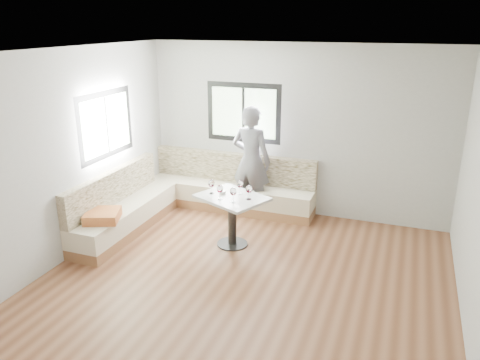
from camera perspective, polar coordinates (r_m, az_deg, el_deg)
name	(u,v)px	position (r m, az deg, el deg)	size (l,w,h in m)	color
room	(239,174)	(5.47, -0.07, 0.77)	(5.01, 5.01, 2.81)	brown
banquette	(186,199)	(7.74, -6.64, -2.29)	(2.90, 2.80, 0.95)	brown
table	(232,209)	(6.69, -0.97, -3.52)	(1.13, 1.03, 0.75)	black
person	(251,161)	(7.69, 1.38, 2.33)	(0.67, 0.44, 1.84)	slate
olive_ramekin	(222,192)	(6.72, -2.17, -1.50)	(0.10, 0.10, 0.04)	white
wine_glass_a	(211,184)	(6.69, -3.50, -0.49)	(0.09, 0.09, 0.21)	white
wine_glass_b	(220,189)	(6.47, -2.46, -1.15)	(0.09, 0.09, 0.21)	white
wine_glass_c	(233,192)	(6.37, -0.83, -1.47)	(0.09, 0.09, 0.21)	white
wine_glass_d	(240,185)	(6.65, 0.00, -0.56)	(0.09, 0.09, 0.21)	white
wine_glass_e	(249,190)	(6.45, 1.10, -1.18)	(0.09, 0.09, 0.21)	white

